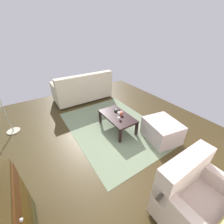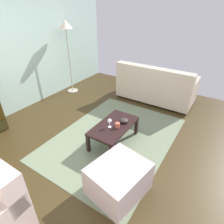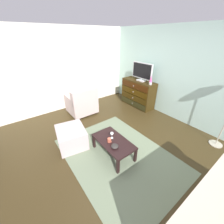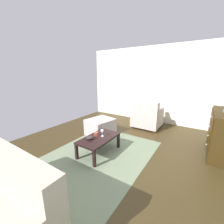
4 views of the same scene
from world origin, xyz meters
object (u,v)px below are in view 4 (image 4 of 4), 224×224
object	(u,v)px
ottoman	(100,127)
dresser	(223,133)
bowl_decorative	(90,138)
armchair	(147,116)
coffee_table	(99,139)
wine_glass	(102,131)
mug	(96,134)

from	to	relation	value
ottoman	dresser	bearing A→B (deg)	101.76
bowl_decorative	armchair	xyz separation A→B (m)	(-2.21, 0.40, -0.04)
coffee_table	bowl_decorative	size ratio (longest dim) A/B	6.34
wine_glass	dresser	bearing A→B (deg)	121.32
coffee_table	bowl_decorative	xyz separation A→B (m)	(0.17, -0.10, 0.08)
wine_glass	mug	bearing A→B (deg)	-60.59
dresser	wine_glass	xyz separation A→B (m)	(1.30, -2.14, 0.02)
dresser	armchair	world-z (taller)	dresser
wine_glass	coffee_table	bearing A→B (deg)	-16.24
mug	ottoman	bearing A→B (deg)	-147.77
wine_glass	armchair	world-z (taller)	armchair
wine_glass	mug	size ratio (longest dim) A/B	1.38
wine_glass	ottoman	distance (m)	0.99
wine_glass	bowl_decorative	size ratio (longest dim) A/B	1.09
coffee_table	armchair	bearing A→B (deg)	171.64
coffee_table	mug	size ratio (longest dim) A/B	8.03
armchair	mug	bearing A→B (deg)	-10.89
armchair	ottoman	world-z (taller)	armchair
dresser	mug	bearing A→B (deg)	-58.77
mug	armchair	world-z (taller)	armchair
bowl_decorative	coffee_table	bearing A→B (deg)	149.41
wine_glass	ottoman	xyz separation A→B (m)	(-0.73, -0.61, -0.26)
coffee_table	bowl_decorative	distance (m)	0.21
wine_glass	bowl_decorative	xyz separation A→B (m)	(0.26, -0.12, -0.08)
coffee_table	armchair	size ratio (longest dim) A/B	1.04
bowl_decorative	ottoman	xyz separation A→B (m)	(-0.98, -0.49, -0.18)
coffee_table	armchair	xyz separation A→B (m)	(-2.04, 0.30, 0.04)
wine_glass	armchair	size ratio (longest dim) A/B	0.18
coffee_table	mug	distance (m)	0.13
dresser	ottoman	world-z (taller)	dresser
coffee_table	dresser	bearing A→B (deg)	122.68
bowl_decorative	dresser	bearing A→B (deg)	124.52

